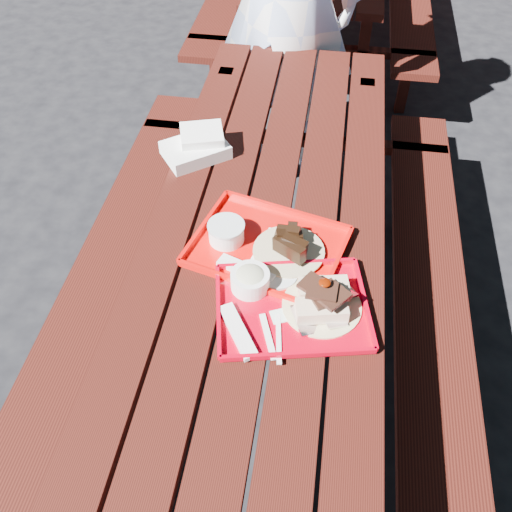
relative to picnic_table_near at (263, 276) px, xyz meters
name	(u,v)px	position (x,y,z in m)	size (l,w,h in m)	color
ground	(262,366)	(0.00, 0.00, -0.56)	(60.00, 60.00, 0.00)	black
picnic_table_near	(263,276)	(0.00, 0.00, 0.00)	(1.41, 2.40, 0.75)	#39110B
near_tray	(291,298)	(0.11, -0.25, 0.22)	(0.47, 0.40, 0.13)	#BA0014
far_tray	(264,245)	(0.01, -0.06, 0.21)	(0.51, 0.44, 0.07)	red
white_cloth	(197,146)	(-0.29, 0.37, 0.23)	(0.27, 0.25, 0.09)	white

